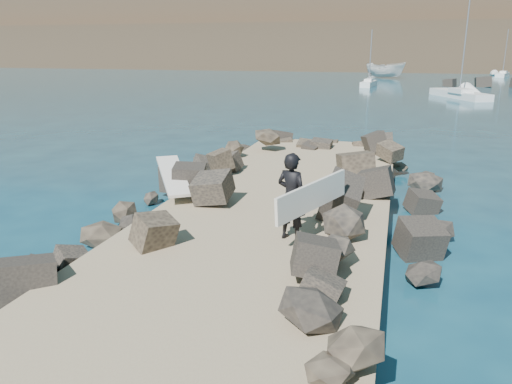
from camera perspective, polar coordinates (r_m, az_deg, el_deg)
ground at (r=12.94m, az=1.21°, el=-5.20°), size 800.00×800.00×0.00m
jetty at (r=11.04m, az=-1.42°, el=-7.39°), size 6.00×26.00×0.60m
riprap_left at (r=12.49m, az=-13.58°, el=-4.01°), size 2.60×22.00×1.00m
riprap_right at (r=11.00m, az=14.06°, el=-6.86°), size 2.60×22.00×1.00m
headland at (r=172.17m, az=19.19°, el=19.12°), size 360.00×140.00×32.00m
surfboard_resting at (r=14.66m, az=-9.43°, el=1.45°), size 1.97×2.53×0.09m
boat_imported at (r=83.71m, az=14.57°, el=13.33°), size 6.94×4.62×2.51m
surfer_with_board at (r=10.87m, az=4.43°, el=-0.56°), size 1.45×2.21×1.97m
sailboat_b at (r=65.49m, az=12.76°, el=11.99°), size 1.85×5.73×6.95m
sailboat_c at (r=52.99m, az=22.23°, el=10.30°), size 5.19×8.41×9.99m
sailboat_d at (r=94.90m, az=26.35°, el=11.94°), size 3.23×6.49×7.75m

